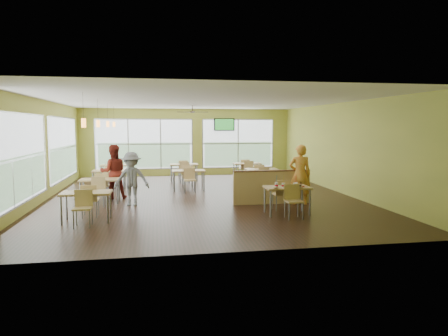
{
  "coord_description": "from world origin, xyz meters",
  "views": [
    {
      "loc": [
        -1.47,
        -13.2,
        2.37
      ],
      "look_at": [
        0.57,
        -1.22,
        1.1
      ],
      "focal_mm": 32.0,
      "sensor_mm": 36.0,
      "label": 1
    }
  ],
  "objects_px": {
    "man_plaid": "(300,175)",
    "food_basket": "(298,185)",
    "main_table": "(287,191)",
    "half_wall_divider": "(272,187)"
  },
  "relations": [
    {
      "from": "main_table",
      "to": "food_basket",
      "type": "height_order",
      "value": "main_table"
    },
    {
      "from": "half_wall_divider",
      "to": "main_table",
      "type": "bearing_deg",
      "value": -90.0
    },
    {
      "from": "main_table",
      "to": "food_basket",
      "type": "xyz_separation_m",
      "value": [
        0.34,
        0.07,
        0.15
      ]
    },
    {
      "from": "man_plaid",
      "to": "food_basket",
      "type": "distance_m",
      "value": 1.29
    },
    {
      "from": "food_basket",
      "to": "main_table",
      "type": "bearing_deg",
      "value": -168.57
    },
    {
      "from": "main_table",
      "to": "man_plaid",
      "type": "height_order",
      "value": "man_plaid"
    },
    {
      "from": "main_table",
      "to": "half_wall_divider",
      "type": "height_order",
      "value": "half_wall_divider"
    },
    {
      "from": "main_table",
      "to": "food_basket",
      "type": "bearing_deg",
      "value": 11.43
    },
    {
      "from": "half_wall_divider",
      "to": "man_plaid",
      "type": "relative_size",
      "value": 1.32
    },
    {
      "from": "main_table",
      "to": "man_plaid",
      "type": "xyz_separation_m",
      "value": [
        0.82,
        1.26,
        0.28
      ]
    }
  ]
}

